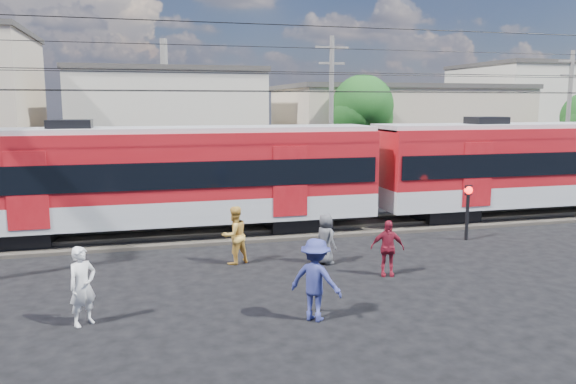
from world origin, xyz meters
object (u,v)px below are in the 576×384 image
at_px(pedestrian_c, 316,280).
at_px(pedestrian_a, 83,286).
at_px(crossing_signal, 468,202).
at_px(commuter_train, 170,175).

bearing_deg(pedestrian_c, pedestrian_a, 29.10).
bearing_deg(pedestrian_a, crossing_signal, -16.89).
relative_size(commuter_train, crossing_signal, 24.29).
height_order(pedestrian_a, crossing_signal, crossing_signal).
bearing_deg(commuter_train, pedestrian_a, -106.59).
height_order(commuter_train, crossing_signal, commuter_train).
bearing_deg(pedestrian_a, commuter_train, 35.80).
height_order(commuter_train, pedestrian_a, commuter_train).
distance_m(commuter_train, pedestrian_a, 8.64).
relative_size(pedestrian_a, crossing_signal, 0.89).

